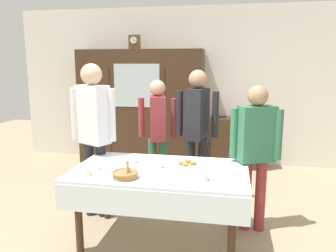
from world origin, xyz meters
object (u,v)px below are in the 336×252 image
object	(u,v)px
tea_cup_far_left	(204,178)
person_behind_table_left	(197,123)
book_stack	(239,116)
pastry_plate	(187,164)
tea_cup_center	(133,160)
spoon_near_right	(225,184)
tea_cup_front_edge	(87,174)
bookshelf_low	(238,143)
mantel_clock	(134,42)
wall_cabinet	(141,107)
tea_cup_near_left	(159,166)
person_behind_table_right	(255,145)
person_by_cabinet	(158,127)
spoon_mid_left	(108,158)
bread_basket	(125,174)
dining_table	(160,180)
person_near_right_end	(93,125)
tea_cup_far_right	(97,167)

from	to	relation	value
tea_cup_far_left	person_behind_table_left	world-z (taller)	person_behind_table_left
book_stack	pastry_plate	xyz separation A→B (m)	(-0.54, -2.44, -0.12)
tea_cup_center	book_stack	bearing A→B (deg)	66.07
tea_cup_center	spoon_near_right	bearing A→B (deg)	-24.79
tea_cup_far_left	tea_cup_front_edge	world-z (taller)	same
bookshelf_low	book_stack	xyz separation A→B (m)	(0.00, 0.00, 0.46)
mantel_clock	wall_cabinet	bearing A→B (deg)	0.41
bookshelf_low	tea_cup_front_edge	xyz separation A→B (m)	(-1.38, -2.95, 0.35)
tea_cup_near_left	spoon_near_right	size ratio (longest dim) A/B	1.09
person_behind_table_right	tea_cup_center	bearing A→B (deg)	-167.87
person_by_cabinet	tea_cup_front_edge	bearing A→B (deg)	-101.74
pastry_plate	person_by_cabinet	xyz separation A→B (m)	(-0.53, 1.00, 0.17)
tea_cup_front_edge	spoon_mid_left	size ratio (longest dim) A/B	1.09
bookshelf_low	person_behind_table_left	size ratio (longest dim) A/B	0.54
pastry_plate	spoon_mid_left	world-z (taller)	pastry_plate
bread_basket	person_behind_table_right	xyz separation A→B (m)	(1.17, 0.71, 0.15)
tea_cup_far_left	bread_basket	size ratio (longest dim) A/B	0.54
dining_table	tea_cup_near_left	bearing A→B (deg)	110.81
tea_cup_near_left	bookshelf_low	bearing A→B (deg)	72.79
bookshelf_low	person_behind_table_left	world-z (taller)	person_behind_table_left
tea_cup_far_left	person_near_right_end	world-z (taller)	person_near_right_end
wall_cabinet	tea_cup_front_edge	bearing A→B (deg)	-84.09
mantel_clock	spoon_near_right	xyz separation A→B (m)	(1.62, -2.85, -1.35)
tea_cup_front_edge	person_by_cabinet	distance (m)	1.55
mantel_clock	book_stack	bearing A→B (deg)	1.65
mantel_clock	spoon_near_right	bearing A→B (deg)	-60.39
bookshelf_low	spoon_mid_left	distance (m)	2.76
bookshelf_low	bread_basket	xyz separation A→B (m)	(-1.04, -2.91, 0.36)
mantel_clock	bookshelf_low	distance (m)	2.44
spoon_mid_left	person_by_cabinet	distance (m)	0.99
person_behind_table_left	mantel_clock	bearing A→B (deg)	128.83
bookshelf_low	tea_cup_near_left	size ratio (longest dim) A/B	6.99
tea_cup_front_edge	person_near_right_end	world-z (taller)	person_near_right_end
wall_cabinet	tea_cup_near_left	size ratio (longest dim) A/B	16.61
book_stack	tea_cup_far_left	xyz separation A→B (m)	(-0.34, -2.86, -0.11)
wall_cabinet	tea_cup_near_left	bearing A→B (deg)	-70.87
pastry_plate	tea_cup_near_left	bearing A→B (deg)	-149.51
pastry_plate	book_stack	bearing A→B (deg)	77.41
wall_cabinet	tea_cup_front_edge	size ratio (longest dim) A/B	16.61
person_behind_table_left	tea_cup_far_right	bearing A→B (deg)	-125.80
tea_cup_far_left	bookshelf_low	bearing A→B (deg)	83.23
wall_cabinet	book_stack	world-z (taller)	wall_cabinet
bread_basket	person_by_cabinet	world-z (taller)	person_by_cabinet
mantel_clock	bread_basket	xyz separation A→B (m)	(0.74, -2.86, -1.32)
wall_cabinet	tea_cup_center	size ratio (longest dim) A/B	16.61
bookshelf_low	spoon_near_right	distance (m)	2.93
mantel_clock	book_stack	size ratio (longest dim) A/B	1.12
tea_cup_far_left	tea_cup_front_edge	distance (m)	1.05
spoon_near_right	person_behind_table_left	size ratio (longest dim) A/B	0.07
tea_cup_far_left	spoon_near_right	distance (m)	0.19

